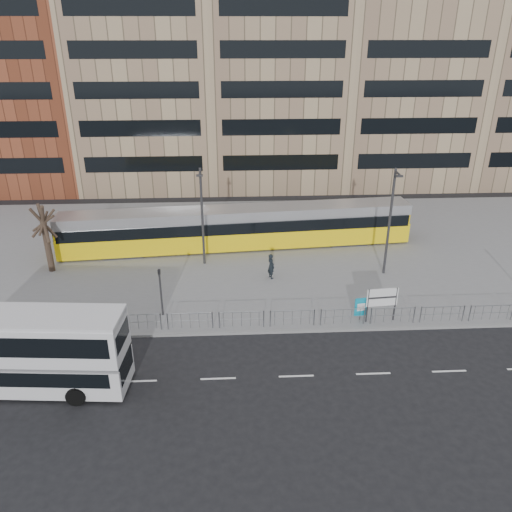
{
  "coord_description": "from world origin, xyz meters",
  "views": [
    {
      "loc": [
        -1.1,
        -24.52,
        16.26
      ],
      "look_at": [
        0.44,
        6.0,
        2.24
      ],
      "focal_mm": 35.0,
      "sensor_mm": 36.0,
      "label": 1
    }
  ],
  "objects_px": {
    "station_sign": "(382,299)",
    "ad_panel": "(361,307)",
    "lamp_post_east": "(390,218)",
    "bare_tree": "(39,202)",
    "double_decker_bus": "(17,349)",
    "lamp_post_west": "(202,213)",
    "tram": "(238,228)",
    "traffic_light_west": "(160,286)",
    "pedestrian": "(271,266)"
  },
  "relations": [
    {
      "from": "lamp_post_east",
      "to": "pedestrian",
      "type": "bearing_deg",
      "value": -177.83
    },
    {
      "from": "station_sign",
      "to": "lamp_post_west",
      "type": "bearing_deg",
      "value": 137.14
    },
    {
      "from": "double_decker_bus",
      "to": "traffic_light_west",
      "type": "distance_m",
      "value": 8.75
    },
    {
      "from": "tram",
      "to": "traffic_light_west",
      "type": "distance_m",
      "value": 11.36
    },
    {
      "from": "ad_panel",
      "to": "lamp_post_west",
      "type": "bearing_deg",
      "value": 129.87
    },
    {
      "from": "pedestrian",
      "to": "lamp_post_east",
      "type": "bearing_deg",
      "value": -112.04
    },
    {
      "from": "double_decker_bus",
      "to": "ad_panel",
      "type": "bearing_deg",
      "value": 20.21
    },
    {
      "from": "traffic_light_west",
      "to": "pedestrian",
      "type": "bearing_deg",
      "value": 39.06
    },
    {
      "from": "double_decker_bus",
      "to": "pedestrian",
      "type": "relative_size",
      "value": 5.76
    },
    {
      "from": "lamp_post_west",
      "to": "lamp_post_east",
      "type": "xyz_separation_m",
      "value": [
        12.99,
        -2.28,
        0.21
      ]
    },
    {
      "from": "traffic_light_west",
      "to": "lamp_post_east",
      "type": "xyz_separation_m",
      "value": [
        15.23,
        4.93,
        2.24
      ]
    },
    {
      "from": "tram",
      "to": "ad_panel",
      "type": "bearing_deg",
      "value": -63.0
    },
    {
      "from": "station_sign",
      "to": "ad_panel",
      "type": "height_order",
      "value": "station_sign"
    },
    {
      "from": "station_sign",
      "to": "ad_panel",
      "type": "distance_m",
      "value": 1.34
    },
    {
      "from": "tram",
      "to": "ad_panel",
      "type": "distance_m",
      "value": 13.56
    },
    {
      "from": "station_sign",
      "to": "traffic_light_west",
      "type": "bearing_deg",
      "value": 169.34
    },
    {
      "from": "lamp_post_west",
      "to": "tram",
      "type": "bearing_deg",
      "value": 49.83
    },
    {
      "from": "tram",
      "to": "station_sign",
      "type": "xyz_separation_m",
      "value": [
        8.33,
        -11.66,
        -0.12
      ]
    },
    {
      "from": "traffic_light_west",
      "to": "bare_tree",
      "type": "bearing_deg",
      "value": 148.99
    },
    {
      "from": "lamp_post_west",
      "to": "ad_panel",
      "type": "bearing_deg",
      "value": -40.79
    },
    {
      "from": "tram",
      "to": "lamp_post_east",
      "type": "xyz_separation_m",
      "value": [
        10.4,
        -5.35,
        2.58
      ]
    },
    {
      "from": "lamp_post_east",
      "to": "bare_tree",
      "type": "xyz_separation_m",
      "value": [
        -24.02,
        1.65,
        1.04
      ]
    },
    {
      "from": "station_sign",
      "to": "traffic_light_west",
      "type": "height_order",
      "value": "traffic_light_west"
    },
    {
      "from": "ad_panel",
      "to": "bare_tree",
      "type": "height_order",
      "value": "bare_tree"
    },
    {
      "from": "tram",
      "to": "traffic_light_west",
      "type": "bearing_deg",
      "value": -120.14
    },
    {
      "from": "ad_panel",
      "to": "pedestrian",
      "type": "xyz_separation_m",
      "value": [
        -4.95,
        5.83,
        0.04
      ]
    },
    {
      "from": "ad_panel",
      "to": "lamp_post_east",
      "type": "height_order",
      "value": "lamp_post_east"
    },
    {
      "from": "ad_panel",
      "to": "lamp_post_west",
      "type": "xyz_separation_m",
      "value": [
        -9.75,
        8.42,
        3.14
      ]
    },
    {
      "from": "ad_panel",
      "to": "traffic_light_west",
      "type": "distance_m",
      "value": 12.11
    },
    {
      "from": "double_decker_bus",
      "to": "tram",
      "type": "xyz_separation_m",
      "value": [
        10.89,
        16.59,
        -0.47
      ]
    },
    {
      "from": "lamp_post_west",
      "to": "bare_tree",
      "type": "distance_m",
      "value": 11.12
    },
    {
      "from": "double_decker_bus",
      "to": "tram",
      "type": "bearing_deg",
      "value": 61.14
    },
    {
      "from": "double_decker_bus",
      "to": "bare_tree",
      "type": "height_order",
      "value": "bare_tree"
    },
    {
      "from": "tram",
      "to": "lamp_post_west",
      "type": "xyz_separation_m",
      "value": [
        -2.59,
        -3.07,
        2.37
      ]
    },
    {
      "from": "station_sign",
      "to": "bare_tree",
      "type": "xyz_separation_m",
      "value": [
        -21.95,
        7.96,
        3.74
      ]
    },
    {
      "from": "station_sign",
      "to": "bare_tree",
      "type": "relative_size",
      "value": 0.3
    },
    {
      "from": "double_decker_bus",
      "to": "pedestrian",
      "type": "bearing_deg",
      "value": 44.27
    },
    {
      "from": "double_decker_bus",
      "to": "lamp_post_west",
      "type": "height_order",
      "value": "lamp_post_west"
    },
    {
      "from": "lamp_post_west",
      "to": "bare_tree",
      "type": "relative_size",
      "value": 0.99
    },
    {
      "from": "traffic_light_west",
      "to": "bare_tree",
      "type": "distance_m",
      "value": 11.46
    },
    {
      "from": "double_decker_bus",
      "to": "lamp_post_west",
      "type": "bearing_deg",
      "value": 62.88
    },
    {
      "from": "tram",
      "to": "lamp_post_east",
      "type": "height_order",
      "value": "lamp_post_east"
    },
    {
      "from": "double_decker_bus",
      "to": "lamp_post_east",
      "type": "bearing_deg",
      "value": 32.26
    },
    {
      "from": "lamp_post_west",
      "to": "station_sign",
      "type": "bearing_deg",
      "value": -38.18
    },
    {
      "from": "double_decker_bus",
      "to": "ad_panel",
      "type": "relative_size",
      "value": 7.08
    },
    {
      "from": "station_sign",
      "to": "lamp_post_west",
      "type": "relative_size",
      "value": 0.3
    },
    {
      "from": "tram",
      "to": "bare_tree",
      "type": "bearing_deg",
      "value": -169.75
    },
    {
      "from": "bare_tree",
      "to": "lamp_post_west",
      "type": "bearing_deg",
      "value": 3.26
    },
    {
      "from": "traffic_light_west",
      "to": "lamp_post_east",
      "type": "height_order",
      "value": "lamp_post_east"
    },
    {
      "from": "tram",
      "to": "lamp_post_west",
      "type": "bearing_deg",
      "value": -135.11
    }
  ]
}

